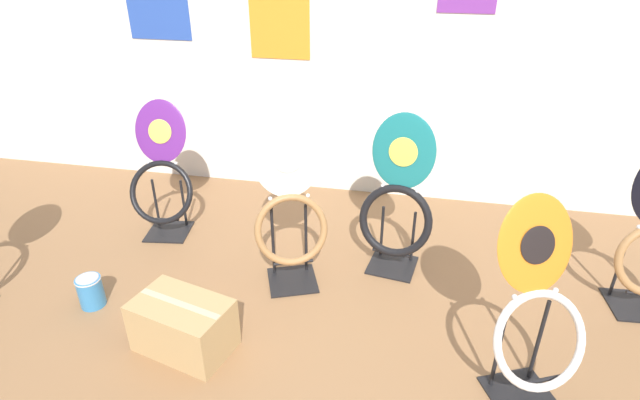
{
  "coord_description": "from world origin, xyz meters",
  "views": [
    {
      "loc": [
        0.5,
        -1.29,
        1.83
      ],
      "look_at": [
        0.03,
        1.05,
        0.55
      ],
      "focal_mm": 28.0,
      "sensor_mm": 36.0,
      "label": 1
    }
  ],
  "objects_px": {
    "toilet_seat_display_orange_sun": "(537,314)",
    "toilet_seat_display_purple_note": "(162,180)",
    "toilet_seat_display_teal_sax": "(397,205)",
    "toilet_seat_display_white_plain": "(290,209)",
    "storage_box": "(183,325)",
    "paint_can": "(91,291)"
  },
  "relations": [
    {
      "from": "toilet_seat_display_orange_sun",
      "to": "toilet_seat_display_purple_note",
      "type": "xyz_separation_m",
      "value": [
        -2.17,
        0.97,
        -0.06
      ]
    },
    {
      "from": "toilet_seat_display_purple_note",
      "to": "toilet_seat_display_orange_sun",
      "type": "bearing_deg",
      "value": -23.97
    },
    {
      "from": "toilet_seat_display_white_plain",
      "to": "storage_box",
      "type": "height_order",
      "value": "toilet_seat_display_white_plain"
    },
    {
      "from": "toilet_seat_display_orange_sun",
      "to": "storage_box",
      "type": "bearing_deg",
      "value": -178.58
    },
    {
      "from": "toilet_seat_display_white_plain",
      "to": "paint_can",
      "type": "height_order",
      "value": "toilet_seat_display_white_plain"
    },
    {
      "from": "toilet_seat_display_orange_sun",
      "to": "storage_box",
      "type": "relative_size",
      "value": 1.78
    },
    {
      "from": "paint_can",
      "to": "storage_box",
      "type": "height_order",
      "value": "storage_box"
    },
    {
      "from": "toilet_seat_display_teal_sax",
      "to": "paint_can",
      "type": "xyz_separation_m",
      "value": [
        -1.61,
        -0.71,
        -0.33
      ]
    },
    {
      "from": "paint_can",
      "to": "toilet_seat_display_orange_sun",
      "type": "bearing_deg",
      "value": -3.94
    },
    {
      "from": "toilet_seat_display_teal_sax",
      "to": "toilet_seat_display_orange_sun",
      "type": "bearing_deg",
      "value": -54.09
    },
    {
      "from": "paint_can",
      "to": "storage_box",
      "type": "xyz_separation_m",
      "value": [
        0.64,
        -0.19,
        0.04
      ]
    },
    {
      "from": "toilet_seat_display_teal_sax",
      "to": "toilet_seat_display_orange_sun",
      "type": "xyz_separation_m",
      "value": [
        0.62,
        -0.86,
        0.03
      ]
    },
    {
      "from": "toilet_seat_display_purple_note",
      "to": "storage_box",
      "type": "height_order",
      "value": "toilet_seat_display_purple_note"
    },
    {
      "from": "toilet_seat_display_teal_sax",
      "to": "toilet_seat_display_purple_note",
      "type": "xyz_separation_m",
      "value": [
        -1.55,
        0.11,
        -0.04
      ]
    },
    {
      "from": "toilet_seat_display_white_plain",
      "to": "storage_box",
      "type": "bearing_deg",
      "value": -121.49
    },
    {
      "from": "toilet_seat_display_white_plain",
      "to": "storage_box",
      "type": "relative_size",
      "value": 1.94
    },
    {
      "from": "toilet_seat_display_teal_sax",
      "to": "toilet_seat_display_orange_sun",
      "type": "relative_size",
      "value": 1.04
    },
    {
      "from": "toilet_seat_display_teal_sax",
      "to": "toilet_seat_display_white_plain",
      "type": "xyz_separation_m",
      "value": [
        -0.58,
        -0.27,
        0.06
      ]
    },
    {
      "from": "toilet_seat_display_white_plain",
      "to": "toilet_seat_display_teal_sax",
      "type": "bearing_deg",
      "value": 25.01
    },
    {
      "from": "storage_box",
      "to": "toilet_seat_display_teal_sax",
      "type": "bearing_deg",
      "value": 43.08
    },
    {
      "from": "toilet_seat_display_orange_sun",
      "to": "toilet_seat_display_white_plain",
      "type": "relative_size",
      "value": 0.92
    },
    {
      "from": "toilet_seat_display_teal_sax",
      "to": "toilet_seat_display_purple_note",
      "type": "distance_m",
      "value": 1.55
    }
  ]
}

